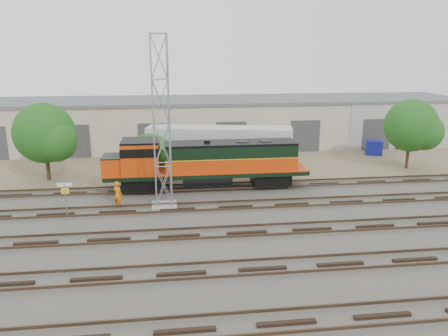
{
  "coord_description": "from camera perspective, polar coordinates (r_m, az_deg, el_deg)",
  "views": [
    {
      "loc": [
        -4.31,
        -26.65,
        10.44
      ],
      "look_at": [
        -0.5,
        4.0,
        2.2
      ],
      "focal_mm": 35.0,
      "sensor_mm": 36.0,
      "label": 1
    }
  ],
  "objects": [
    {
      "name": "dirt_strip",
      "position": [
        43.15,
        -1.15,
        0.95
      ],
      "size": [
        80.0,
        16.0,
        0.02
      ],
      "primitive_type": "cube",
      "color": "#726047",
      "rests_on": "ground"
    },
    {
      "name": "ground",
      "position": [
        28.94,
        1.97,
        -6.21
      ],
      "size": [
        140.0,
        140.0,
        0.0
      ],
      "primitive_type": "plane",
      "color": "#47423A",
      "rests_on": "ground"
    },
    {
      "name": "dumpster_blue",
      "position": [
        48.34,
        18.98,
        2.55
      ],
      "size": [
        2.01,
        1.95,
        1.5
      ],
      "primitive_type": "cube",
      "rotation": [
        0.0,
        0.0,
        -0.34
      ],
      "color": "#161C98",
      "rests_on": "ground"
    },
    {
      "name": "tracks",
      "position": [
        26.17,
        3.01,
        -8.4
      ],
      "size": [
        80.0,
        20.4,
        0.28
      ],
      "color": "black",
      "rests_on": "ground"
    },
    {
      "name": "tree_west",
      "position": [
        38.48,
        -22.1,
        4.01
      ],
      "size": [
        5.2,
        4.95,
        6.48
      ],
      "color": "#382619",
      "rests_on": "ground"
    },
    {
      "name": "worker",
      "position": [
        30.95,
        -13.72,
        -3.38
      ],
      "size": [
        0.82,
        0.75,
        1.88
      ],
      "primitive_type": "imported",
      "rotation": [
        0.0,
        0.0,
        2.57
      ],
      "color": "orange",
      "rests_on": "ground"
    },
    {
      "name": "warehouse",
      "position": [
        50.42,
        -2.06,
        6.04
      ],
      "size": [
        58.4,
        10.4,
        5.3
      ],
      "color": "beige",
      "rests_on": "ground"
    },
    {
      "name": "sign_post",
      "position": [
        29.92,
        -20.02,
        -3.06
      ],
      "size": [
        0.97,
        0.08,
        2.37
      ],
      "color": "gray",
      "rests_on": "ground"
    },
    {
      "name": "signal_tower",
      "position": [
        29.34,
        -8.17,
        5.35
      ],
      "size": [
        1.7,
        1.7,
        11.57
      ],
      "rotation": [
        0.0,
        0.0,
        0.06
      ],
      "color": "gray",
      "rests_on": "ground"
    },
    {
      "name": "tree_east",
      "position": [
        42.93,
        23.6,
        4.91
      ],
      "size": [
        4.95,
        4.72,
        6.37
      ],
      "color": "#382619",
      "rests_on": "ground"
    },
    {
      "name": "dumpster_red",
      "position": [
        52.54,
        21.84,
        3.17
      ],
      "size": [
        1.88,
        1.82,
        1.4
      ],
      "primitive_type": "cube",
      "rotation": [
        0.0,
        0.0,
        0.34
      ],
      "color": "maroon",
      "rests_on": "ground"
    },
    {
      "name": "tree_mid",
      "position": [
        37.35,
        -9.34,
        1.18
      ],
      "size": [
        4.26,
        4.05,
        4.05
      ],
      "color": "#382619",
      "rests_on": "ground"
    },
    {
      "name": "locomotive",
      "position": [
        33.76,
        -2.68,
        0.78
      ],
      "size": [
        15.69,
        2.75,
        3.77
      ],
      "color": "black",
      "rests_on": "tracks"
    },
    {
      "name": "semi_trailer",
      "position": [
        39.17,
        -0.17,
        3.23
      ],
      "size": [
        13.12,
        5.29,
        3.96
      ],
      "rotation": [
        0.0,
        0.0,
        -0.22
      ],
      "color": "beige",
      "rests_on": "ground"
    }
  ]
}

